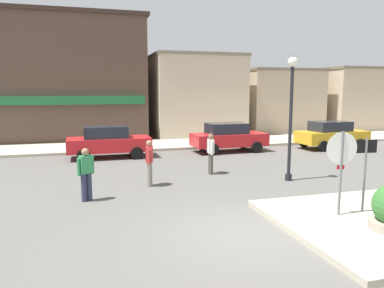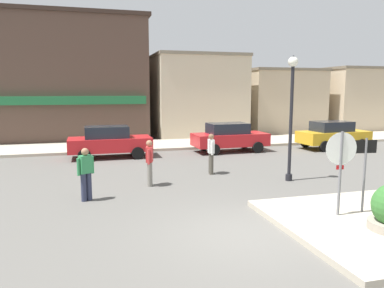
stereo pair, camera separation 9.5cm
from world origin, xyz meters
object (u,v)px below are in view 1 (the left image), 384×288
at_px(parked_car_nearest, 108,141).
at_px(parked_car_second, 228,137).
at_px(stop_sign, 341,162).
at_px(pedestrian_crossing_near, 211,152).
at_px(lamp_post, 291,100).
at_px(parked_car_third, 331,134).
at_px(pedestrian_kerb_side, 86,173).
at_px(one_way_sign, 365,167).
at_px(pedestrian_crossing_far, 150,161).

height_order(parked_car_nearest, parked_car_second, same).
distance_m(stop_sign, pedestrian_crossing_near, 6.19).
height_order(lamp_post, parked_car_third, lamp_post).
bearing_deg(parked_car_third, parked_car_nearest, 178.05).
bearing_deg(stop_sign, pedestrian_kerb_side, 150.37).
bearing_deg(lamp_post, one_way_sign, -93.01).
relative_size(pedestrian_crossing_near, pedestrian_kerb_side, 1.00).
xyz_separation_m(parked_car_nearest, parked_car_third, (12.46, -0.42, 0.00)).
xyz_separation_m(stop_sign, pedestrian_crossing_far, (-4.08, 4.78, -0.65)).
distance_m(lamp_post, pedestrian_crossing_near, 3.68).
height_order(parked_car_nearest, pedestrian_crossing_near, pedestrian_crossing_near).
distance_m(stop_sign, pedestrian_crossing_far, 6.31).
bearing_deg(pedestrian_crossing_far, stop_sign, -49.53).
bearing_deg(parked_car_nearest, pedestrian_kerb_side, -98.43).
bearing_deg(pedestrian_crossing_near, pedestrian_kerb_side, -152.71).
distance_m(stop_sign, parked_car_third, 12.73).
relative_size(parked_car_third, pedestrian_crossing_near, 2.54).
bearing_deg(pedestrian_kerb_side, pedestrian_crossing_near, 27.29).
xyz_separation_m(parked_car_third, pedestrian_crossing_far, (-11.41, -5.60, 0.06)).
bearing_deg(lamp_post, pedestrian_kerb_side, -174.89).
distance_m(one_way_sign, pedestrian_crossing_far, 6.79).
distance_m(parked_car_second, pedestrian_crossing_far, 8.10).
relative_size(stop_sign, lamp_post, 0.51).
height_order(stop_sign, lamp_post, lamp_post).
relative_size(one_way_sign, parked_car_nearest, 0.52).
bearing_deg(pedestrian_kerb_side, one_way_sign, -26.46).
relative_size(stop_sign, pedestrian_crossing_near, 1.43).
relative_size(parked_car_nearest, parked_car_third, 0.98).
xyz_separation_m(stop_sign, pedestrian_kerb_side, (-6.20, 3.53, -0.65)).
relative_size(lamp_post, parked_car_nearest, 1.13).
relative_size(lamp_post, pedestrian_kerb_side, 2.82).
distance_m(one_way_sign, parked_car_second, 10.87).
bearing_deg(pedestrian_crossing_far, pedestrian_kerb_side, -149.49).
bearing_deg(pedestrian_crossing_far, one_way_sign, -44.22).
bearing_deg(parked_car_third, pedestrian_kerb_side, -153.16).
bearing_deg(one_way_sign, pedestrian_crossing_near, 110.44).
xyz_separation_m(parked_car_third, pedestrian_crossing_near, (-8.77, -4.39, 0.06)).
bearing_deg(pedestrian_kerb_side, parked_car_nearest, 81.57).
xyz_separation_m(parked_car_nearest, pedestrian_crossing_far, (1.05, -6.02, 0.06)).
xyz_separation_m(parked_car_second, parked_car_third, (6.10, -0.52, 0.00)).
height_order(stop_sign, parked_car_third, stop_sign).
height_order(one_way_sign, pedestrian_crossing_near, one_way_sign).
bearing_deg(stop_sign, parked_car_second, 83.54).
distance_m(lamp_post, pedestrian_kerb_side, 7.52).
bearing_deg(pedestrian_kerb_side, stop_sign, -29.63).
relative_size(pedestrian_crossing_near, pedestrian_crossing_far, 1.00).
relative_size(parked_car_second, pedestrian_crossing_near, 2.52).
xyz_separation_m(stop_sign, parked_car_second, (1.23, 10.90, -0.71)).
distance_m(parked_car_second, pedestrian_crossing_near, 5.59).
bearing_deg(parked_car_nearest, pedestrian_crossing_near, -52.54).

